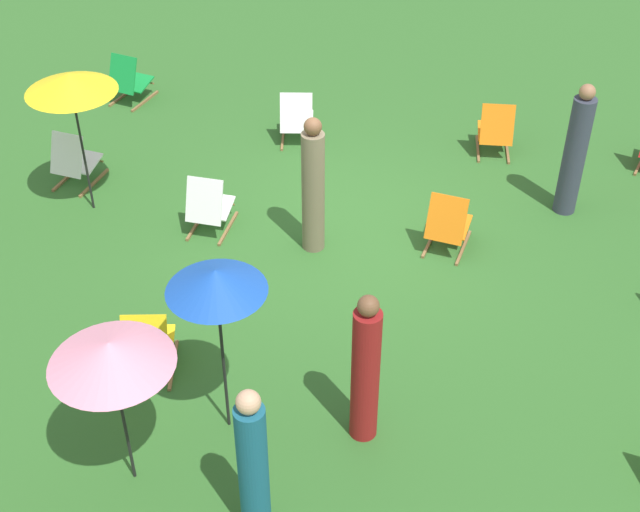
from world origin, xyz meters
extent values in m
plane|color=#2D6026|center=(0.00, 0.00, 0.00)|extent=(40.00, 40.00, 0.00)
cube|color=olive|center=(4.10, -2.62, 0.02)|extent=(0.15, 0.76, 0.04)
cube|color=olive|center=(4.53, -2.69, 0.02)|extent=(0.15, 0.76, 0.04)
cube|color=#148C38|center=(4.30, -2.76, 0.27)|extent=(0.54, 0.50, 0.13)
cube|color=#148C38|center=(4.34, -2.46, 0.55)|extent=(0.51, 0.32, 0.57)
cylinder|color=olive|center=(4.27, -2.95, 0.20)|extent=(0.44, 0.09, 0.03)
cube|color=olive|center=(3.74, -0.16, 0.02)|extent=(0.09, 0.76, 0.04)
cube|color=olive|center=(4.18, -0.19, 0.02)|extent=(0.09, 0.76, 0.04)
cube|color=white|center=(3.96, -0.27, 0.27)|extent=(0.51, 0.46, 0.13)
cube|color=white|center=(3.98, 0.03, 0.55)|extent=(0.50, 0.28, 0.57)
cylinder|color=olive|center=(3.94, -0.47, 0.20)|extent=(0.44, 0.06, 0.03)
cube|color=olive|center=(-1.83, -2.69, 0.02)|extent=(0.17, 0.75, 0.04)
cube|color=olive|center=(-1.39, -2.61, 0.02)|extent=(0.17, 0.75, 0.04)
cube|color=orange|center=(-1.59, -2.75, 0.27)|extent=(0.55, 0.51, 0.13)
cube|color=orange|center=(-1.64, -2.45, 0.55)|extent=(0.52, 0.33, 0.57)
cylinder|color=olive|center=(-1.56, -2.94, 0.20)|extent=(0.44, 0.10, 0.03)
cube|color=olive|center=(1.51, 0.36, 0.02)|extent=(0.06, 0.76, 0.04)
cube|color=olive|center=(1.95, 0.37, 0.02)|extent=(0.06, 0.76, 0.04)
cube|color=white|center=(1.73, 0.27, 0.27)|extent=(0.50, 0.45, 0.13)
cube|color=white|center=(1.72, 0.57, 0.55)|extent=(0.49, 0.26, 0.57)
cylinder|color=olive|center=(1.74, 0.07, 0.20)|extent=(0.44, 0.04, 0.03)
cube|color=olive|center=(1.18, 2.92, 0.02)|extent=(0.26, 0.74, 0.04)
cube|color=olive|center=(1.60, 3.05, 0.02)|extent=(0.26, 0.74, 0.04)
cube|color=yellow|center=(1.42, 2.89, 0.27)|extent=(0.59, 0.55, 0.13)
cube|color=yellow|center=(1.34, 3.18, 0.55)|extent=(0.53, 0.38, 0.57)
cylinder|color=olive|center=(1.48, 2.70, 0.20)|extent=(0.43, 0.16, 0.03)
cube|color=olive|center=(1.12, -2.24, 0.02)|extent=(0.23, 0.74, 0.04)
cube|color=olive|center=(1.54, -2.12, 0.02)|extent=(0.23, 0.74, 0.04)
cube|color=white|center=(1.36, -2.28, 0.27)|extent=(0.58, 0.54, 0.13)
cube|color=white|center=(1.28, -1.99, 0.55)|extent=(0.53, 0.36, 0.57)
cylinder|color=olive|center=(1.41, -2.47, 0.20)|extent=(0.43, 0.14, 0.03)
cube|color=olive|center=(-3.76, -2.87, 0.02)|extent=(0.20, 0.75, 0.04)
cube|color=olive|center=(-1.56, -0.07, 0.02)|extent=(0.10, 0.76, 0.04)
cube|color=olive|center=(-1.12, -0.11, 0.02)|extent=(0.10, 0.76, 0.04)
cube|color=orange|center=(-1.35, -0.19, 0.27)|extent=(0.51, 0.47, 0.13)
cube|color=orange|center=(-1.32, 0.11, 0.55)|extent=(0.50, 0.29, 0.57)
cylinder|color=olive|center=(-1.36, -0.39, 0.20)|extent=(0.44, 0.06, 0.03)
cylinder|color=black|center=(0.30, 3.54, 1.00)|extent=(0.03, 0.03, 1.99)
cone|color=#194CB2|center=(0.30, 3.54, 1.90)|extent=(0.93, 0.93, 0.23)
cylinder|color=black|center=(0.94, 4.40, 0.87)|extent=(0.03, 0.03, 1.73)
cone|color=pink|center=(0.94, 4.40, 1.63)|extent=(1.11, 1.11, 0.25)
cylinder|color=black|center=(3.47, 0.38, 0.99)|extent=(0.03, 0.03, 1.98)
cone|color=yellow|center=(3.47, 0.38, 1.88)|extent=(1.16, 1.16, 0.25)
cylinder|color=#72664C|center=(0.32, 0.40, 0.83)|extent=(0.40, 0.40, 1.66)
sphere|color=brown|center=(0.32, 0.40, 1.76)|extent=(0.22, 0.22, 0.22)
cylinder|color=#195972|center=(-0.38, 4.61, 0.77)|extent=(0.29, 0.29, 1.54)
sphere|color=tan|center=(-0.38, 4.61, 1.63)|extent=(0.21, 0.21, 0.21)
cylinder|color=maroon|center=(-1.04, 3.26, 0.80)|extent=(0.37, 0.37, 1.59)
sphere|color=brown|center=(-1.04, 3.26, 1.68)|extent=(0.21, 0.21, 0.21)
cylinder|color=#333847|center=(-2.74, -1.34, 0.84)|extent=(0.37, 0.37, 1.68)
sphere|color=#936647|center=(-2.74, -1.34, 1.78)|extent=(0.21, 0.21, 0.21)
camera|label=1|loc=(-2.27, 9.13, 6.87)|focal=49.49mm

